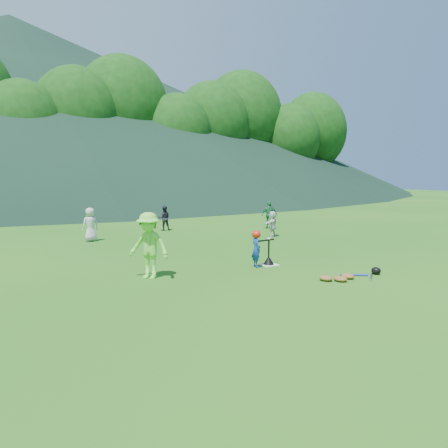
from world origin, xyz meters
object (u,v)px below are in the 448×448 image
at_px(equipment_pile, 348,276).
at_px(fielder_a, 90,225).
at_px(fielder_b, 164,218).
at_px(batting_tee, 269,260).
at_px(batter_child, 256,249).
at_px(adult_coach, 149,246).
at_px(fielder_d, 272,224).
at_px(fielder_c, 269,215).
at_px(home_plate, 269,265).

bearing_deg(equipment_pile, fielder_a, 113.56).
bearing_deg(fielder_b, equipment_pile, 108.86).
height_order(batting_tee, equipment_pile, batting_tee).
bearing_deg(batter_child, adult_coach, 98.62).
height_order(fielder_d, equipment_pile, fielder_d).
distance_m(fielder_b, fielder_c, 4.86).
xyz_separation_m(home_plate, batter_child, (-0.45, -0.05, 0.48)).
xyz_separation_m(fielder_b, equipment_pile, (0.35, -10.87, -0.49)).
xyz_separation_m(adult_coach, fielder_d, (6.80, 4.41, -0.28)).
height_order(home_plate, adult_coach, adult_coach).
height_order(home_plate, fielder_b, fielder_b).
xyz_separation_m(home_plate, fielder_a, (-3.27, 6.89, 0.62)).
height_order(adult_coach, batting_tee, adult_coach).
bearing_deg(adult_coach, fielder_a, 138.89).
bearing_deg(fielder_c, batter_child, 69.96).
relative_size(batting_tee, equipment_pile, 0.38).
height_order(fielder_d, batting_tee, fielder_d).
xyz_separation_m(adult_coach, fielder_b, (3.77, 8.48, -0.24)).
bearing_deg(batting_tee, fielder_b, 87.54).
distance_m(adult_coach, fielder_d, 8.11).
distance_m(batter_child, fielder_b, 8.70).
distance_m(home_plate, batting_tee, 0.12).
xyz_separation_m(batter_child, fielder_b, (0.82, 8.66, 0.07)).
relative_size(home_plate, equipment_pile, 0.25).
relative_size(batter_child, equipment_pile, 0.54).
bearing_deg(home_plate, adult_coach, 177.82).
relative_size(adult_coach, fielder_d, 1.53).
bearing_deg(home_plate, fielder_c, 54.44).
relative_size(fielder_a, fielder_b, 1.15).
xyz_separation_m(fielder_a, fielder_d, (6.67, -2.36, -0.12)).
relative_size(fielder_b, equipment_pile, 0.61).
height_order(home_plate, batting_tee, batting_tee).
xyz_separation_m(batter_child, batting_tee, (0.45, 0.05, -0.36)).
relative_size(fielder_c, batting_tee, 1.88).
bearing_deg(batter_child, equipment_pile, -139.87).
distance_m(fielder_d, equipment_pile, 7.32).
bearing_deg(home_plate, fielder_a, 115.37).
bearing_deg(fielder_b, fielder_a, 42.28).
height_order(home_plate, fielder_a, fielder_a).
distance_m(fielder_b, batting_tee, 8.63).
height_order(fielder_c, equipment_pile, fielder_c).
distance_m(fielder_d, batting_tee, 5.68).
bearing_deg(batter_child, batting_tee, -71.23).
bearing_deg(fielder_b, batting_tee, 104.55).
distance_m(fielder_a, batting_tee, 7.64).
relative_size(batter_child, fielder_a, 0.77).
distance_m(adult_coach, fielder_b, 9.29).
bearing_deg(fielder_c, fielder_b, -3.24).
xyz_separation_m(adult_coach, fielder_a, (0.13, 6.76, -0.16)).
bearing_deg(equipment_pile, fielder_b, 91.85).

